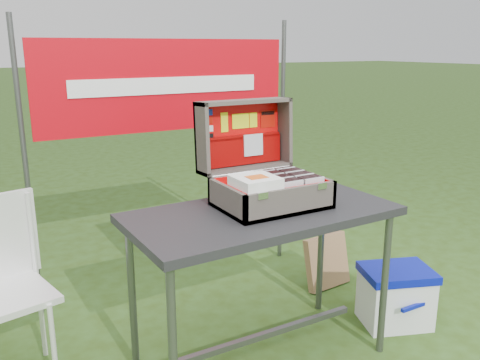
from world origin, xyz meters
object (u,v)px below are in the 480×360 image
table (261,287)px  cardboard_box (327,261)px  cooler (395,296)px  suitcase (265,155)px  chair (3,299)px

table → cardboard_box: table is taller
cooler → cardboard_box: (-0.04, 0.56, 0.00)m
table → cooler: 0.87m
suitcase → cooler: suitcase is taller
chair → table: bearing=-31.8°
table → cardboard_box: size_ratio=3.68×
table → cooler: size_ratio=3.33×
suitcase → table: bearing=-127.5°
table → cardboard_box: 0.95m
cooler → chair: 2.03m
suitcase → cardboard_box: suitcase is taller
cardboard_box → table: bearing=-154.8°
table → chair: 1.18m
table → cooler: (0.84, -0.09, -0.23)m
cooler → cardboard_box: cardboard_box is taller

